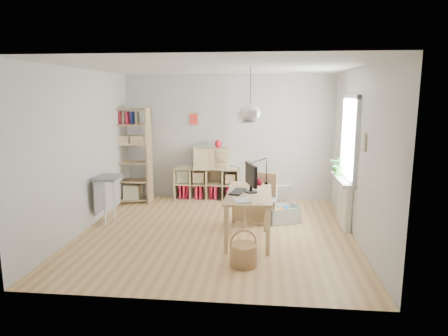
# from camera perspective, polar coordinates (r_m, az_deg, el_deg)

# --- Properties ---
(ground) EXTENTS (4.50, 4.50, 0.00)m
(ground) POSITION_cam_1_polar(r_m,az_deg,el_deg) (6.77, -1.11, -9.22)
(ground) COLOR tan
(ground) RESTS_ON ground
(room_shell) EXTENTS (4.50, 4.50, 4.50)m
(room_shell) POSITION_cam_1_polar(r_m,az_deg,el_deg) (6.18, 3.76, 7.84)
(room_shell) COLOR white
(room_shell) RESTS_ON ground
(window_unit) EXTENTS (0.07, 1.16, 1.46)m
(window_unit) POSITION_cam_1_polar(r_m,az_deg,el_deg) (7.11, 17.60, 4.09)
(window_unit) COLOR white
(window_unit) RESTS_ON ground
(radiator) EXTENTS (0.10, 0.80, 0.80)m
(radiator) POSITION_cam_1_polar(r_m,az_deg,el_deg) (7.31, 16.83, -4.89)
(radiator) COLOR white
(radiator) RESTS_ON ground
(windowsill) EXTENTS (0.22, 1.20, 0.06)m
(windowsill) POSITION_cam_1_polar(r_m,az_deg,el_deg) (7.20, 16.62, -1.59)
(windowsill) COLOR white
(windowsill) RESTS_ON radiator
(desk) EXTENTS (0.70, 1.50, 0.75)m
(desk) POSITION_cam_1_polar(r_m,az_deg,el_deg) (6.39, 3.62, -4.29)
(desk) COLOR tan
(desk) RESTS_ON ground
(cube_shelf) EXTENTS (1.40, 0.38, 0.72)m
(cube_shelf) POSITION_cam_1_polar(r_m,az_deg,el_deg) (8.73, -2.55, -2.63)
(cube_shelf) COLOR beige
(cube_shelf) RESTS_ON ground
(tall_bookshelf) EXTENTS (0.80, 0.38, 2.00)m
(tall_bookshelf) POSITION_cam_1_polar(r_m,az_deg,el_deg) (8.68, -13.15, 2.33)
(tall_bookshelf) COLOR tan
(tall_bookshelf) RESTS_ON ground
(side_table) EXTENTS (0.40, 0.55, 0.85)m
(side_table) POSITION_cam_1_polar(r_m,az_deg,el_deg) (7.42, -16.63, -2.52)
(side_table) COLOR gray
(side_table) RESTS_ON ground
(chair) EXTENTS (0.60, 0.60, 0.93)m
(chair) POSITION_cam_1_polar(r_m,az_deg,el_deg) (6.98, 5.35, -4.11)
(chair) COLOR gray
(chair) RESTS_ON ground
(wicker_basket) EXTENTS (0.37, 0.37, 0.51)m
(wicker_basket) POSITION_cam_1_polar(r_m,az_deg,el_deg) (5.50, 2.76, -12.20)
(wicker_basket) COLOR #A27B49
(wicker_basket) RESTS_ON ground
(storage_chest) EXTENTS (0.78, 0.82, 0.61)m
(storage_chest) POSITION_cam_1_polar(r_m,az_deg,el_deg) (7.37, 8.14, -6.02)
(storage_chest) COLOR beige
(storage_chest) RESTS_ON ground
(monitor) EXTENTS (0.21, 0.51, 0.46)m
(monitor) POSITION_cam_1_polar(r_m,az_deg,el_deg) (6.31, 3.89, -1.22)
(monitor) COLOR black
(monitor) RESTS_ON desk
(keyboard) EXTENTS (0.25, 0.48, 0.02)m
(keyboard) POSITION_cam_1_polar(r_m,az_deg,el_deg) (6.35, 1.96, -3.39)
(keyboard) COLOR black
(keyboard) RESTS_ON desk
(task_lamp) EXTENTS (0.41, 0.15, 0.43)m
(task_lamp) POSITION_cam_1_polar(r_m,az_deg,el_deg) (6.83, 4.44, 0.01)
(task_lamp) COLOR black
(task_lamp) RESTS_ON desk
(yarn_ball) EXTENTS (0.13, 0.13, 0.13)m
(yarn_ball) POSITION_cam_1_polar(r_m,az_deg,el_deg) (6.80, 5.02, -2.01)
(yarn_ball) COLOR #4C0A17
(yarn_ball) RESTS_ON desk
(paper_tray) EXTENTS (0.28, 0.31, 0.03)m
(paper_tray) POSITION_cam_1_polar(r_m,az_deg,el_deg) (5.83, 2.63, -4.65)
(paper_tray) COLOR white
(paper_tray) RESTS_ON desk
(drawer_chest) EXTENTS (0.80, 0.48, 0.43)m
(drawer_chest) POSITION_cam_1_polar(r_m,az_deg,el_deg) (8.55, -1.91, 1.44)
(drawer_chest) COLOR beige
(drawer_chest) RESTS_ON cube_shelf
(red_vase) EXTENTS (0.15, 0.15, 0.18)m
(red_vase) POSITION_cam_1_polar(r_m,az_deg,el_deg) (8.48, -0.79, 3.45)
(red_vase) COLOR maroon
(red_vase) RESTS_ON drawer_chest
(potted_plant) EXTENTS (0.41, 0.39, 0.37)m
(potted_plant) POSITION_cam_1_polar(r_m,az_deg,el_deg) (7.41, 16.19, 0.44)
(potted_plant) COLOR #276224
(potted_plant) RESTS_ON windowsill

